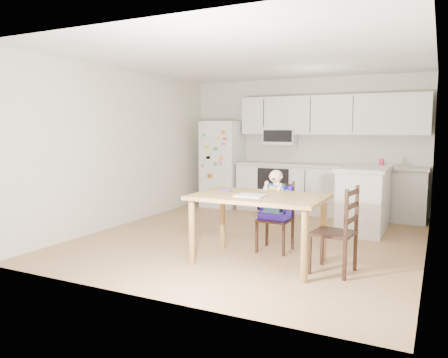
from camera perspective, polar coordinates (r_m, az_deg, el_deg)
room at (r=6.58m, az=5.45°, el=3.89°), size 4.52×5.01×2.51m
refrigerator at (r=8.75m, az=-0.15°, el=1.97°), size 0.72×0.70×1.70m
kitchen_run at (r=8.14m, az=13.18°, el=1.64°), size 3.37×0.62×2.15m
kitchen_island at (r=7.02m, az=17.85°, el=-2.40°), size 0.70×1.34×0.99m
red_cup at (r=7.25m, az=19.91°, el=2.10°), size 0.08×0.08×0.10m
dining_table at (r=5.03m, az=4.53°, el=-3.32°), size 1.49×0.96×0.80m
napkin at (r=4.93m, az=3.51°, el=-2.16°), size 0.32×0.28×0.01m
toddler_spoon at (r=5.30m, az=0.16°, el=-1.52°), size 0.12×0.06×0.02m
chair_booster at (r=5.61m, az=6.87°, el=-2.99°), size 0.39×0.39×1.04m
chair_side at (r=4.83m, az=15.19°, el=-5.81°), size 0.46×0.46×0.95m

